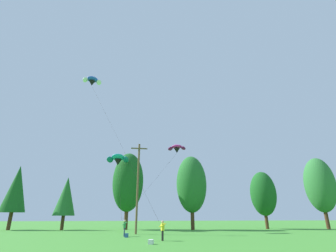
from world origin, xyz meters
TOP-DOWN VIEW (x-y plane):
  - treeline_tree_b at (-19.82, 44.61)m, footprint 3.82×3.82m
  - treeline_tree_c at (-11.57, 43.35)m, footprint 3.40×3.40m
  - treeline_tree_d at (-1.71, 43.16)m, footprint 5.18×5.18m
  - treeline_tree_e at (8.86, 40.89)m, footprint 4.99×4.99m
  - treeline_tree_f at (22.10, 41.81)m, footprint 4.40×4.40m
  - treeline_tree_g at (32.28, 40.13)m, footprint 5.08×5.08m
  - utility_pole at (-0.40, 32.30)m, footprint 2.20×0.26m
  - kite_flyer_near at (-1.76, 29.02)m, footprint 0.53×0.57m
  - kite_flyer_mid at (1.69, 23.44)m, footprint 0.61×0.64m
  - parafoil_kite_high_magenta at (6.89, 43.33)m, footprint 10.75×15.35m
  - parafoil_kite_mid_blue_white at (-9.18, 40.97)m, footprint 12.25×18.56m
  - parafoil_kite_far_teal at (-3.54, 40.57)m, footprint 3.93×12.48m
  - backpack at (-1.50, 27.54)m, footprint 0.39×0.35m
  - picnic_cooler at (0.41, 20.77)m, footprint 0.49×0.60m

SIDE VIEW (x-z plane):
  - picnic_cooler at x=0.41m, z-range 0.00..0.34m
  - backpack at x=-1.50m, z-range 0.00..0.40m
  - kite_flyer_near at x=-1.76m, z-range 0.15..1.84m
  - kite_flyer_mid at x=1.69m, z-range 0.15..1.84m
  - treeline_tree_c at x=-11.57m, z-range 1.03..9.19m
  - treeline_tree_f at x=22.10m, z-range 1.01..10.64m
  - utility_pole at x=-0.40m, z-range 0.27..11.55m
  - treeline_tree_b at x=-19.82m, z-range 1.28..11.38m
  - treeline_tree_e at x=8.86m, z-range 1.24..13.06m
  - treeline_tree_g at x=32.28m, z-range 1.28..13.42m
  - treeline_tree_d at x=-1.71m, z-range 1.32..13.83m
  - parafoil_kite_far_teal at x=-3.54m, z-range 5.72..15.97m
  - parafoil_kite_high_magenta at x=6.89m, z-range 7.36..20.34m
  - parafoil_kite_mid_blue_white at x=-9.18m, z-range 13.02..37.57m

